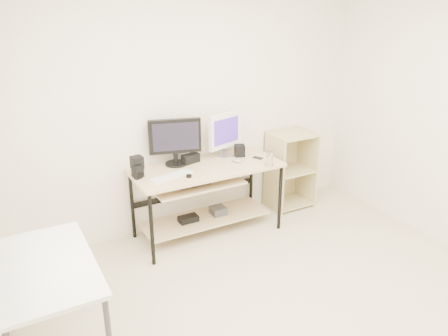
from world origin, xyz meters
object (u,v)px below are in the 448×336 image
desk (205,186)px  audio_controller (138,172)px  white_imac (225,132)px  side_table (46,276)px  shelf_unit (288,169)px  black_monitor (175,139)px

desk → audio_controller: 0.73m
white_imac → audio_controller: white_imac is taller
side_table → audio_controller: (0.98, 1.08, 0.15)m
desk → white_imac: size_ratio=3.18×
side_table → white_imac: 2.37m
white_imac → desk: bearing=-168.9°
audio_controller → desk: bearing=-23.2°
desk → shelf_unit: size_ratio=1.67×
white_imac → audio_controller: 1.05m
black_monitor → audio_controller: bearing=-143.5°
side_table → shelf_unit: 3.09m
shelf_unit → side_table: bearing=-156.7°
side_table → white_imac: bearing=31.9°
side_table → shelf_unit: bearing=23.3°
side_table → desk: bearing=32.7°
desk → black_monitor: bearing=139.6°
white_imac → black_monitor: bearing=161.8°
desk → black_monitor: size_ratio=2.92×
shelf_unit → black_monitor: black_monitor is taller
shelf_unit → white_imac: 1.02m
desk → side_table: (-1.65, -1.06, 0.13)m
black_monitor → white_imac: (0.56, -0.01, 0.00)m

